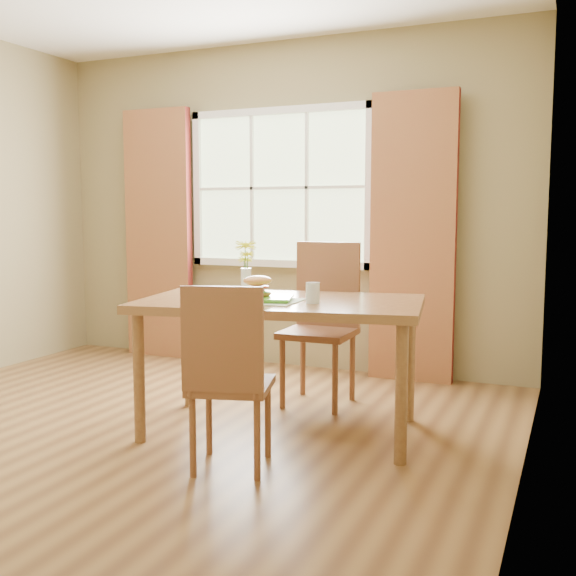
# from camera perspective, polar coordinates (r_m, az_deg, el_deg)

# --- Properties ---
(room) EXTENTS (4.24, 3.84, 2.74)m
(room) POSITION_cam_1_polar(r_m,az_deg,el_deg) (4.04, -11.69, 7.02)
(room) COLOR brown
(room) RESTS_ON ground
(window) EXTENTS (1.62, 0.06, 1.32)m
(window) POSITION_cam_1_polar(r_m,az_deg,el_deg) (5.67, -0.71, 8.46)
(window) COLOR beige
(window) RESTS_ON room
(curtain_left) EXTENTS (0.65, 0.08, 2.20)m
(curtain_left) POSITION_cam_1_polar(r_m,az_deg,el_deg) (6.16, -10.91, 4.47)
(curtain_left) COLOR maroon
(curtain_left) RESTS_ON room
(curtain_right) EXTENTS (0.65, 0.08, 2.20)m
(curtain_right) POSITION_cam_1_polar(r_m,az_deg,el_deg) (5.22, 10.51, 4.14)
(curtain_right) COLOR maroon
(curtain_right) RESTS_ON room
(dining_table) EXTENTS (1.76, 1.18, 0.79)m
(dining_table) POSITION_cam_1_polar(r_m,az_deg,el_deg) (3.95, -0.61, -2.16)
(dining_table) COLOR brown
(dining_table) RESTS_ON room
(chair_near) EXTENTS (0.49, 0.49, 0.95)m
(chair_near) POSITION_cam_1_polar(r_m,az_deg,el_deg) (3.36, -5.14, -6.98)
(chair_near) COLOR brown
(chair_near) RESTS_ON room
(chair_far) EXTENTS (0.46, 0.46, 1.10)m
(chair_far) POSITION_cam_1_polar(r_m,az_deg,el_deg) (4.62, 2.99, -2.28)
(chair_far) COLOR brown
(chair_far) RESTS_ON room
(placemat) EXTENTS (0.46, 0.34, 0.01)m
(placemat) POSITION_cam_1_polar(r_m,az_deg,el_deg) (3.86, -2.42, -1.09)
(placemat) COLOR beige
(placemat) RESTS_ON dining_table
(plate) EXTENTS (0.32, 0.32, 0.01)m
(plate) POSITION_cam_1_polar(r_m,az_deg,el_deg) (3.84, -1.63, -0.98)
(plate) COLOR #55B52D
(plate) RESTS_ON placemat
(croissant_sandwich) EXTENTS (0.21, 0.20, 0.13)m
(croissant_sandwich) POSITION_cam_1_polar(r_m,az_deg,el_deg) (3.86, -2.61, 0.09)
(croissant_sandwich) COLOR #E9A14F
(croissant_sandwich) RESTS_ON plate
(water_glass) EXTENTS (0.08, 0.08, 0.12)m
(water_glass) POSITION_cam_1_polar(r_m,az_deg,el_deg) (3.77, 2.11, -0.46)
(water_glass) COLOR silver
(water_glass) RESTS_ON dining_table
(flower_vase) EXTENTS (0.13, 0.13, 0.33)m
(flower_vase) POSITION_cam_1_polar(r_m,az_deg,el_deg) (4.19, -3.58, 2.20)
(flower_vase) COLOR silver
(flower_vase) RESTS_ON dining_table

